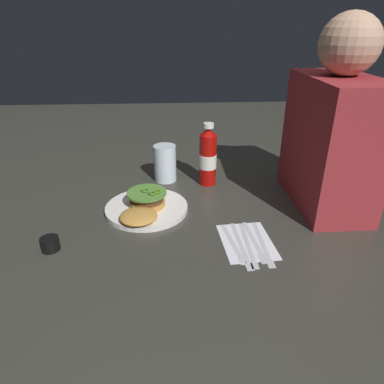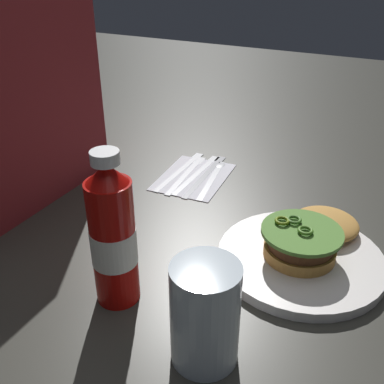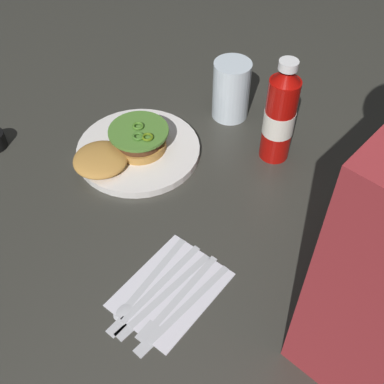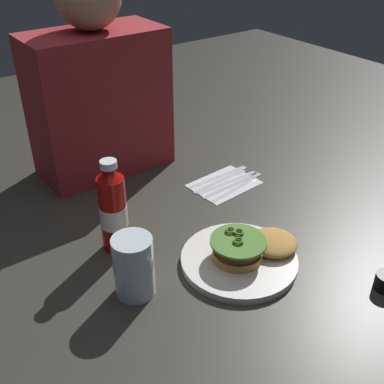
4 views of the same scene
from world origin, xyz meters
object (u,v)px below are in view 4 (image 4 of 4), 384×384
diner_person (98,90)px  steak_knife (236,183)px  spoon_utensil (241,185)px  water_glass (134,266)px  fork_utensil (224,178)px  dinner_plate (239,260)px  table_knife (222,175)px  ketchup_bottle (113,210)px  napkin (224,184)px  burger_sandwich (251,246)px  butter_knife (231,180)px

diner_person → steak_knife: bearing=-51.6°
spoon_utensil → water_glass: bearing=-157.5°
fork_utensil → water_glass: bearing=-150.8°
dinner_plate → table_knife: bearing=56.4°
ketchup_bottle → fork_utensil: bearing=12.9°
table_knife → diner_person: size_ratio=0.37×
dinner_plate → napkin: (0.18, 0.27, -0.01)m
steak_knife → burger_sandwich: bearing=-125.3°
water_glass → fork_utensil: bearing=29.2°
steak_knife → ketchup_bottle: bearing=-172.9°
burger_sandwich → napkin: 0.32m
napkin → table_knife: (0.02, 0.04, 0.00)m
burger_sandwich → napkin: size_ratio=1.13×
burger_sandwich → ketchup_bottle: 0.31m
burger_sandwich → butter_knife: size_ratio=0.99×
dinner_plate → ketchup_bottle: bearing=132.0°
dinner_plate → napkin: dinner_plate is taller
water_glass → steak_knife: 0.48m
burger_sandwich → dinner_plate: bearing=170.8°
napkin → dinner_plate: bearing=-124.0°
butter_knife → burger_sandwich: bearing=-123.2°
napkin → fork_utensil: size_ratio=0.93×
water_glass → spoon_utensil: size_ratio=0.72×
ketchup_bottle → napkin: bearing=10.3°
spoon_utensil → diner_person: size_ratio=0.33×
spoon_utensil → dinner_plate: bearing=-132.1°
ketchup_bottle → water_glass: (-0.04, -0.15, -0.03)m
dinner_plate → water_glass: (-0.22, 0.06, 0.06)m
napkin → butter_knife: size_ratio=0.88×
butter_knife → spoon_utensil: bearing=-81.1°
fork_utensil → dinner_plate: bearing=-124.4°
fork_utensil → napkin: bearing=-129.4°
spoon_utensil → table_knife: (-0.01, 0.07, -0.00)m
spoon_utensil → table_knife: bearing=96.3°
burger_sandwich → table_knife: 0.36m
dinner_plate → butter_knife: dinner_plate is taller
spoon_utensil → butter_knife: bearing=98.9°
dinner_plate → spoon_utensil: 0.32m
water_glass → diner_person: size_ratio=0.24×
water_glass → napkin: size_ratio=0.74×
spoon_utensil → fork_utensil: same height
steak_knife → fork_utensil: 0.04m
steak_knife → butter_knife: size_ratio=1.04×
butter_knife → table_knife: 0.04m
fork_utensil → diner_person: size_ratio=0.35×
napkin → diner_person: bearing=126.7°
ketchup_bottle → napkin: ketchup_bottle is taller
fork_utensil → ketchup_bottle: bearing=-167.1°
dinner_plate → spoon_utensil: size_ratio=1.38×
dinner_plate → butter_knife: size_ratio=1.24×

